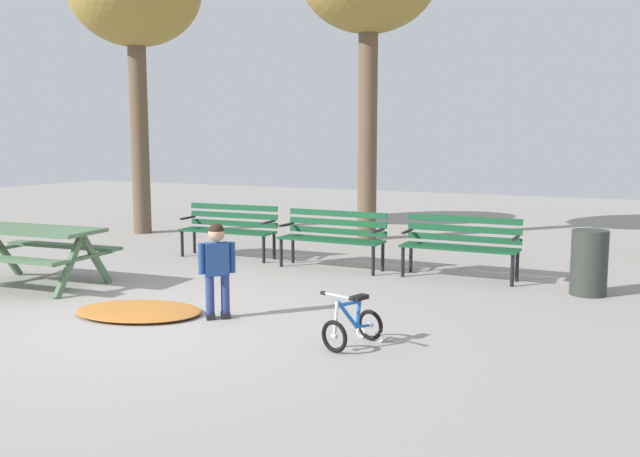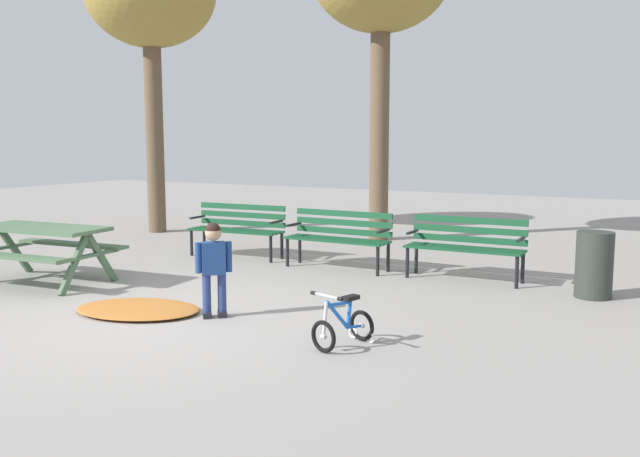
{
  "view_description": "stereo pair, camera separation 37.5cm",
  "coord_description": "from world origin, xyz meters",
  "px_view_note": "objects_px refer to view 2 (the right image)",
  "views": [
    {
      "loc": [
        4.73,
        -5.57,
        1.94
      ],
      "look_at": [
        1.14,
        1.84,
        0.85
      ],
      "focal_mm": 38.76,
      "sensor_mm": 36.0,
      "label": 1
    },
    {
      "loc": [
        5.06,
        -5.4,
        1.94
      ],
      "look_at": [
        1.14,
        1.84,
        0.85
      ],
      "focal_mm": 38.76,
      "sensor_mm": 36.0,
      "label": 2
    }
  ],
  "objects_px": {
    "park_bench_left": "(339,234)",
    "child_standing": "(214,262)",
    "trash_bin": "(594,265)",
    "park_bench_far_left": "(238,226)",
    "picnic_table": "(42,239)",
    "park_bench_right": "(466,243)",
    "kids_bicycle": "(344,326)"
  },
  "relations": [
    {
      "from": "park_bench_left",
      "to": "trash_bin",
      "type": "bearing_deg",
      "value": -3.48
    },
    {
      "from": "child_standing",
      "to": "park_bench_right",
      "type": "bearing_deg",
      "value": 60.94
    },
    {
      "from": "kids_bicycle",
      "to": "park_bench_far_left",
      "type": "bearing_deg",
      "value": 136.05
    },
    {
      "from": "park_bench_left",
      "to": "trash_bin",
      "type": "xyz_separation_m",
      "value": [
        3.58,
        -0.22,
        -0.11
      ]
    },
    {
      "from": "kids_bicycle",
      "to": "child_standing",
      "type": "bearing_deg",
      "value": 170.56
    },
    {
      "from": "park_bench_left",
      "to": "park_bench_right",
      "type": "relative_size",
      "value": 1.0
    },
    {
      "from": "picnic_table",
      "to": "kids_bicycle",
      "type": "height_order",
      "value": "picnic_table"
    },
    {
      "from": "picnic_table",
      "to": "park_bench_far_left",
      "type": "height_order",
      "value": "park_bench_far_left"
    },
    {
      "from": "park_bench_right",
      "to": "picnic_table",
      "type": "bearing_deg",
      "value": -149.29
    },
    {
      "from": "picnic_table",
      "to": "park_bench_right",
      "type": "height_order",
      "value": "park_bench_right"
    },
    {
      "from": "trash_bin",
      "to": "park_bench_far_left",
      "type": "bearing_deg",
      "value": 176.48
    },
    {
      "from": "park_bench_far_left",
      "to": "park_bench_right",
      "type": "height_order",
      "value": "same"
    },
    {
      "from": "park_bench_far_left",
      "to": "kids_bicycle",
      "type": "distance_m",
      "value": 5.15
    },
    {
      "from": "park_bench_left",
      "to": "child_standing",
      "type": "distance_m",
      "value": 3.17
    },
    {
      "from": "park_bench_right",
      "to": "trash_bin",
      "type": "height_order",
      "value": "park_bench_right"
    },
    {
      "from": "park_bench_left",
      "to": "kids_bicycle",
      "type": "xyz_separation_m",
      "value": [
        1.79,
        -3.45,
        -0.31
      ]
    },
    {
      "from": "park_bench_far_left",
      "to": "trash_bin",
      "type": "relative_size",
      "value": 2.0
    },
    {
      "from": "park_bench_far_left",
      "to": "park_bench_left",
      "type": "relative_size",
      "value": 1.01
    },
    {
      "from": "trash_bin",
      "to": "picnic_table",
      "type": "bearing_deg",
      "value": -158.44
    },
    {
      "from": "picnic_table",
      "to": "trash_bin",
      "type": "height_order",
      "value": "trash_bin"
    },
    {
      "from": "picnic_table",
      "to": "park_bench_right",
      "type": "distance_m",
      "value": 5.71
    },
    {
      "from": "picnic_table",
      "to": "park_bench_right",
      "type": "bearing_deg",
      "value": 30.71
    },
    {
      "from": "park_bench_left",
      "to": "child_standing",
      "type": "xyz_separation_m",
      "value": [
        0.09,
        -3.16,
        0.1
      ]
    },
    {
      "from": "park_bench_left",
      "to": "park_bench_right",
      "type": "height_order",
      "value": "same"
    },
    {
      "from": "kids_bicycle",
      "to": "trash_bin",
      "type": "height_order",
      "value": "trash_bin"
    },
    {
      "from": "park_bench_right",
      "to": "child_standing",
      "type": "relative_size",
      "value": 1.55
    },
    {
      "from": "picnic_table",
      "to": "child_standing",
      "type": "relative_size",
      "value": 1.83
    },
    {
      "from": "park_bench_far_left",
      "to": "park_bench_right",
      "type": "relative_size",
      "value": 1.01
    },
    {
      "from": "park_bench_far_left",
      "to": "park_bench_right",
      "type": "xyz_separation_m",
      "value": [
        3.8,
        -0.03,
        0.0
      ]
    },
    {
      "from": "park_bench_left",
      "to": "kids_bicycle",
      "type": "height_order",
      "value": "park_bench_left"
    },
    {
      "from": "park_bench_right",
      "to": "kids_bicycle",
      "type": "relative_size",
      "value": 2.57
    },
    {
      "from": "picnic_table",
      "to": "park_bench_far_left",
      "type": "relative_size",
      "value": 1.17
    }
  ]
}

